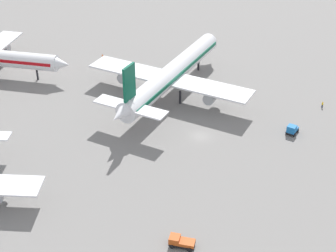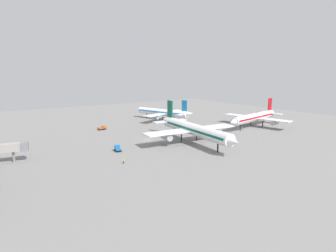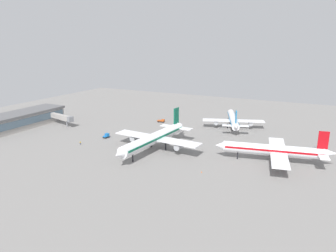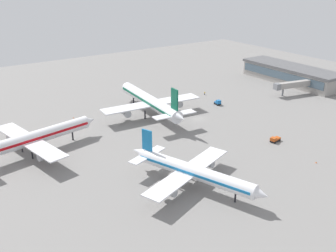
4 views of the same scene
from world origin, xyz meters
name	(u,v)px [view 2 (image 2 of 4)]	position (x,y,z in m)	size (l,w,h in m)	color
ground	(148,140)	(0.00, 0.00, 0.00)	(288.00, 288.00, 0.00)	gray
airplane_at_gate	(193,129)	(15.68, 13.83, 6.12)	(55.34, 44.50, 16.83)	white
airplane_taxiing	(163,112)	(-41.53, 35.33, 4.97)	(43.38, 35.69, 13.66)	white
airplane_distant	(255,117)	(6.44, 66.04, 5.45)	(39.76, 48.98, 14.98)	white
baggage_tug	(118,148)	(9.25, -19.04, 1.16)	(3.46, 2.66, 2.30)	black
pushback_tractor	(102,128)	(-33.76, -8.64, 0.97)	(2.81, 4.65, 1.90)	black
ground_crew_worker	(124,161)	(24.40, -23.63, 0.85)	(0.53, 0.51, 1.67)	#1E2338
safety_cone_near_gate	(94,123)	(-52.68, -6.73, 0.30)	(0.44, 0.44, 0.60)	#EA590C
safety_cone_mid_apron	(263,140)	(30.29, 42.75, 0.30)	(0.44, 0.44, 0.60)	#EA590C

